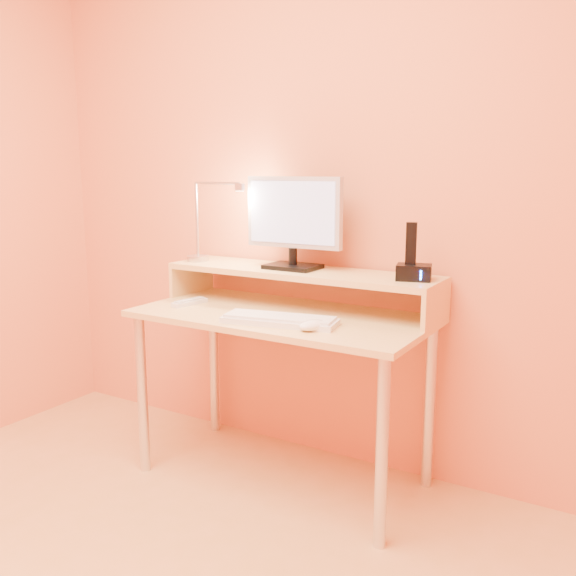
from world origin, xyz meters
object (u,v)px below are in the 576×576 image
Objects in this scene: monitor_panel at (294,212)px; keyboard at (280,321)px; phone_dock at (414,272)px; lamp_base at (198,258)px; remote_control at (190,303)px; mouse at (313,325)px.

keyboard is (0.12, -0.31, -0.39)m from monitor_panel.
phone_dock is at bearing 24.99° from keyboard.
monitor_panel is 4.35× the size of lamp_base.
keyboard is at bearing 1.23° from remote_control.
lamp_base is 0.83m from mouse.
keyboard is 3.80× the size of mouse.
lamp_base is 0.77× the size of phone_dock.
mouse is (0.15, -0.02, 0.01)m from keyboard.
lamp_base is at bearing -176.76° from monitor_panel.
mouse is (0.76, -0.30, -0.15)m from lamp_base.
lamp_base is at bearing 144.61° from keyboard.
remote_control is at bearing -166.78° from mouse.
phone_dock is 0.54m from keyboard.
phone_dock is 0.45m from mouse.
phone_dock reaches higher than lamp_base.
monitor_panel is 2.57× the size of remote_control.
phone_dock is 0.77× the size of remote_control.
keyboard is at bearing -24.14° from lamp_base.
phone_dock is at bearing 24.10° from remote_control.
lamp_base is 0.23× the size of keyboard.
mouse reaches higher than keyboard.
monitor_panel is 0.54m from lamp_base.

